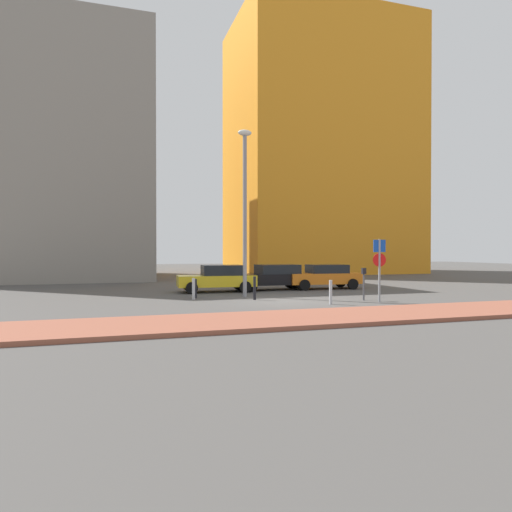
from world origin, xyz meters
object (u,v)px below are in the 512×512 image
parked_car_black (273,277)px  parked_car_orange (324,276)px  street_lamp (245,200)px  traffic_bollard_near (255,288)px  parked_car_yellow (218,278)px  traffic_bollard_far (195,289)px  parking_meter (364,279)px  parking_sign_post (379,263)px  traffic_bollard_mid (194,289)px  traffic_bollard_edge (331,292)px

parked_car_black → parked_car_orange: parked_car_black is taller
parked_car_black → street_lamp: (-2.69, -3.24, 4.03)m
traffic_bollard_near → street_lamp: bearing=90.4°
parked_car_yellow → traffic_bollard_far: bearing=-122.0°
traffic_bollard_near → traffic_bollard_far: bearing=146.7°
parked_car_black → parked_car_orange: size_ratio=1.01×
traffic_bollard_far → parking_meter: bearing=-25.3°
parked_car_black → parking_sign_post: bearing=-72.6°
parked_car_yellow → parked_car_orange: 6.56m
parked_car_black → traffic_bollard_mid: 6.58m
parked_car_black → traffic_bollard_far: 6.09m
street_lamp → traffic_bollard_near: bearing=-89.6°
parked_car_black → parked_car_orange: (3.16, -0.27, -0.01)m
street_lamp → traffic_bollard_near: size_ratio=7.61×
parked_car_yellow → traffic_bollard_edge: 7.92m
parked_car_black → traffic_bollard_edge: (-0.11, -7.53, -0.26)m
parking_meter → traffic_bollard_far: bearing=154.7°
parked_car_orange → street_lamp: 7.71m
parking_meter → traffic_bollard_edge: (-2.16, -0.92, -0.45)m
traffic_bollard_edge → traffic_bollard_near: bearing=133.6°
traffic_bollard_far → parked_car_orange: bearing=19.2°
street_lamp → traffic_bollard_mid: (-2.68, -0.56, -4.31)m
parked_car_yellow → traffic_bollard_near: parked_car_yellow is taller
parked_car_yellow → traffic_bollard_far: parked_car_yellow is taller
parked_car_black → street_lamp: street_lamp is taller
parked_car_orange → traffic_bollard_mid: bearing=-157.5°
parking_meter → traffic_bollard_near: (-4.73, 1.78, -0.42)m
parked_car_yellow → parking_sign_post: 9.20m
parked_car_yellow → parking_meter: (5.46, -6.28, 0.19)m
parked_car_black → traffic_bollard_near: bearing=-119.0°
parking_meter → traffic_bollard_far: size_ratio=1.63×
parked_car_black → street_lamp: 5.83m
traffic_bollard_near → traffic_bollard_far: (-2.51, 1.65, -0.09)m
street_lamp → traffic_bollard_near: (0.01, -1.59, -4.27)m
parked_car_orange → traffic_bollard_near: size_ratio=4.15×
traffic_bollard_edge → parking_meter: bearing=23.1°
street_lamp → traffic_bollard_far: (-2.49, 0.06, -4.35)m
parked_car_orange → parking_meter: (-1.10, -6.34, 0.20)m
parked_car_black → traffic_bollard_far: size_ratio=4.96×
parked_car_black → traffic_bollard_mid: parked_car_black is taller
traffic_bollard_near → traffic_bollard_mid: (-2.69, 1.03, -0.05)m
parking_meter → traffic_bollard_far: (-7.24, 3.42, -0.51)m
parking_sign_post → traffic_bollard_near: parking_sign_post is taller
parked_car_yellow → parked_car_orange: bearing=0.5°
parked_car_black → traffic_bollard_mid: bearing=-144.7°
parked_car_yellow → traffic_bollard_mid: parked_car_yellow is taller
parked_car_orange → traffic_bollard_near: bearing=-142.0°
parked_car_black → traffic_bollard_edge: size_ratio=4.41×
traffic_bollard_edge → parking_sign_post: bearing=1.8°
traffic_bollard_mid → parking_meter: bearing=-20.7°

